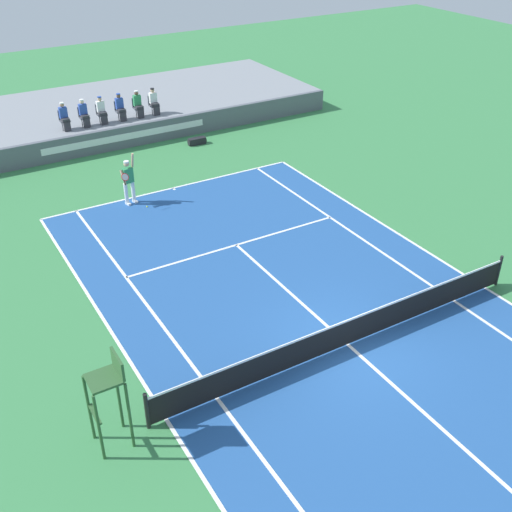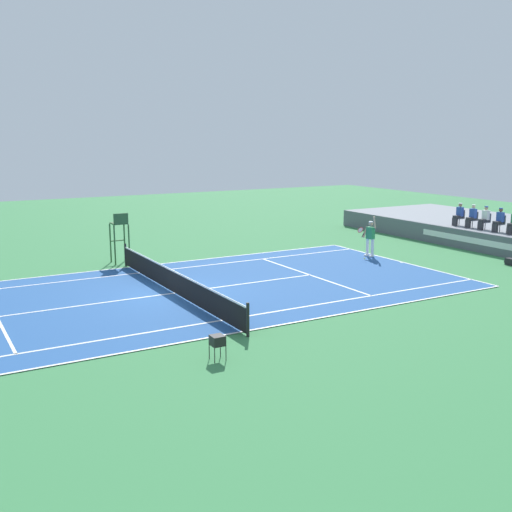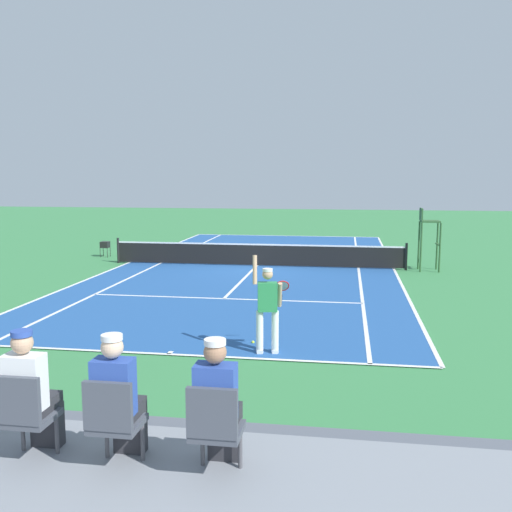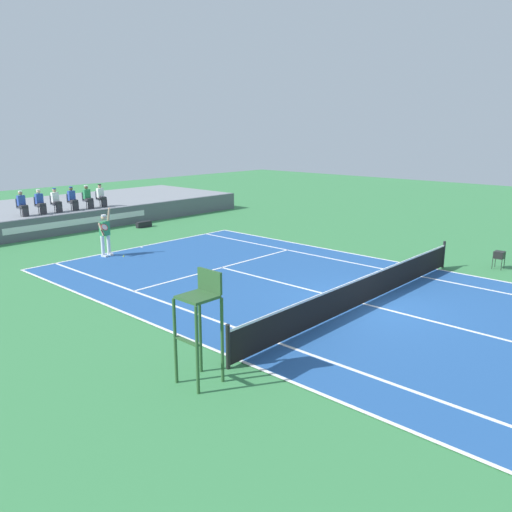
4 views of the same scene
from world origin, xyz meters
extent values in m
plane|color=#387F47|center=(0.00, 0.00, 0.00)|extent=(80.00, 80.00, 0.00)
cube|color=#235193|center=(0.00, 0.00, 0.01)|extent=(10.98, 23.78, 0.02)
cube|color=white|center=(0.00, 11.89, 0.02)|extent=(10.98, 0.10, 0.01)
cube|color=white|center=(-5.49, 0.00, 0.02)|extent=(0.10, 23.78, 0.01)
cube|color=white|center=(5.49, 0.00, 0.02)|extent=(0.10, 23.78, 0.01)
cube|color=white|center=(-4.11, 0.00, 0.02)|extent=(0.10, 23.78, 0.01)
cube|color=white|center=(4.11, 0.00, 0.02)|extent=(0.10, 23.78, 0.01)
cube|color=white|center=(0.00, 6.40, 0.02)|extent=(8.22, 0.10, 0.01)
cube|color=white|center=(0.00, 0.00, 0.02)|extent=(0.10, 12.80, 0.01)
cube|color=white|center=(0.00, 11.79, 0.02)|extent=(0.10, 0.20, 0.01)
cylinder|color=black|center=(-5.94, 0.00, 0.54)|extent=(0.10, 0.10, 1.07)
cylinder|color=black|center=(5.94, 0.00, 0.54)|extent=(0.10, 0.10, 1.07)
cube|color=black|center=(0.00, 0.00, 0.48)|extent=(11.78, 0.02, 0.84)
cube|color=white|center=(0.00, 0.00, 0.90)|extent=(11.78, 0.03, 0.06)
cube|color=#565B66|center=(0.00, 17.31, 0.53)|extent=(23.10, 0.24, 1.06)
cube|color=silver|center=(0.00, 17.19, 0.58)|extent=(8.09, 0.01, 0.32)
cube|color=gray|center=(0.00, 21.40, 0.53)|extent=(23.10, 7.93, 1.06)
cube|color=#474C56|center=(-2.50, 18.32, 1.47)|extent=(0.44, 0.44, 0.06)
cube|color=#474C56|center=(-2.50, 18.52, 1.72)|extent=(0.44, 0.06, 0.44)
cylinder|color=#4C4C51|center=(-2.32, 18.17, 1.25)|extent=(0.04, 0.04, 0.38)
cylinder|color=#4C4C51|center=(-2.68, 18.17, 1.25)|extent=(0.04, 0.04, 0.38)
cube|color=#2D2D33|center=(-2.50, 18.22, 1.55)|extent=(0.34, 0.44, 0.16)
cube|color=#2D2D33|center=(-2.50, 18.02, 1.28)|extent=(0.30, 0.14, 0.44)
cube|color=#2D4CA8|center=(-2.50, 18.38, 1.84)|extent=(0.36, 0.22, 0.52)
sphere|color=#A37556|center=(-2.50, 18.38, 2.21)|extent=(0.20, 0.20, 0.20)
cylinder|color=white|center=(-2.50, 18.38, 2.30)|extent=(0.19, 0.19, 0.05)
cube|color=#474C56|center=(-1.57, 18.32, 1.47)|extent=(0.44, 0.44, 0.06)
cube|color=#474C56|center=(-1.57, 18.52, 1.72)|extent=(0.44, 0.06, 0.44)
cylinder|color=#4C4C51|center=(-1.40, 18.17, 1.25)|extent=(0.04, 0.04, 0.38)
cylinder|color=#4C4C51|center=(-1.75, 18.17, 1.25)|extent=(0.04, 0.04, 0.38)
cube|color=#2D2D33|center=(-1.57, 18.22, 1.55)|extent=(0.34, 0.44, 0.16)
cube|color=#2D2D33|center=(-1.57, 18.02, 1.28)|extent=(0.30, 0.14, 0.44)
cube|color=#2D4CA8|center=(-1.57, 18.38, 1.84)|extent=(0.36, 0.22, 0.52)
sphere|color=beige|center=(-1.57, 18.38, 2.21)|extent=(0.20, 0.20, 0.20)
cylinder|color=white|center=(-1.57, 18.38, 2.30)|extent=(0.19, 0.19, 0.05)
cube|color=#474C56|center=(-0.71, 18.32, 1.47)|extent=(0.44, 0.44, 0.06)
cube|color=#474C56|center=(-0.71, 18.52, 1.72)|extent=(0.44, 0.06, 0.44)
cylinder|color=#4C4C51|center=(-0.54, 18.17, 1.25)|extent=(0.04, 0.04, 0.38)
cylinder|color=#4C4C51|center=(-0.89, 18.17, 1.25)|extent=(0.04, 0.04, 0.38)
cube|color=#2D2D33|center=(-0.71, 18.22, 1.55)|extent=(0.34, 0.44, 0.16)
cube|color=#2D2D33|center=(-0.71, 18.02, 1.28)|extent=(0.30, 0.14, 0.44)
cube|color=white|center=(-0.71, 18.38, 1.84)|extent=(0.36, 0.22, 0.52)
sphere|color=tan|center=(-0.71, 18.38, 2.21)|extent=(0.20, 0.20, 0.20)
cylinder|color=#2D4CA8|center=(-0.71, 18.38, 2.30)|extent=(0.19, 0.19, 0.05)
cube|color=#474C56|center=(0.22, 18.32, 1.47)|extent=(0.44, 0.44, 0.06)
cube|color=#474C56|center=(0.22, 18.52, 1.72)|extent=(0.44, 0.06, 0.44)
cylinder|color=#4C4C51|center=(0.40, 18.17, 1.25)|extent=(0.04, 0.04, 0.38)
cylinder|color=#4C4C51|center=(0.05, 18.17, 1.25)|extent=(0.04, 0.04, 0.38)
cube|color=#2D2D33|center=(0.22, 18.22, 1.55)|extent=(0.34, 0.44, 0.16)
cube|color=#2D2D33|center=(0.22, 18.02, 1.28)|extent=(0.30, 0.14, 0.44)
cube|color=#2D4CA8|center=(0.22, 18.38, 1.84)|extent=(0.36, 0.22, 0.52)
sphere|color=brown|center=(0.22, 18.38, 2.21)|extent=(0.20, 0.20, 0.20)
cylinder|color=#2D4CA8|center=(0.22, 18.38, 2.30)|extent=(0.19, 0.19, 0.05)
cube|color=#474C56|center=(1.13, 18.32, 1.47)|extent=(0.44, 0.44, 0.06)
cube|color=#474C56|center=(1.13, 18.52, 1.72)|extent=(0.44, 0.06, 0.44)
cylinder|color=#4C4C51|center=(1.31, 18.17, 1.25)|extent=(0.04, 0.04, 0.38)
cylinder|color=#4C4C51|center=(0.95, 18.17, 1.25)|extent=(0.04, 0.04, 0.38)
cube|color=#2D2D33|center=(1.13, 18.22, 1.55)|extent=(0.34, 0.44, 0.16)
cube|color=#2D2D33|center=(1.13, 18.02, 1.28)|extent=(0.30, 0.14, 0.44)
cube|color=#2D8C51|center=(1.13, 18.38, 1.84)|extent=(0.36, 0.22, 0.52)
sphere|color=brown|center=(1.13, 18.38, 2.21)|extent=(0.20, 0.20, 0.20)
cylinder|color=white|center=(1.13, 18.38, 2.30)|extent=(0.19, 0.19, 0.05)
cube|color=#474C56|center=(1.96, 18.32, 1.47)|extent=(0.44, 0.44, 0.06)
cube|color=#474C56|center=(1.96, 18.52, 1.72)|extent=(0.44, 0.06, 0.44)
cylinder|color=#4C4C51|center=(2.14, 18.17, 1.25)|extent=(0.04, 0.04, 0.38)
cylinder|color=#4C4C51|center=(1.79, 18.17, 1.25)|extent=(0.04, 0.04, 0.38)
cube|color=#2D2D33|center=(1.96, 18.22, 1.55)|extent=(0.34, 0.44, 0.16)
cube|color=#2D2D33|center=(1.96, 18.02, 1.28)|extent=(0.30, 0.14, 0.44)
cube|color=white|center=(1.96, 18.38, 1.84)|extent=(0.36, 0.22, 0.52)
sphere|color=tan|center=(1.96, 18.38, 2.21)|extent=(0.20, 0.20, 0.20)
cylinder|color=black|center=(1.96, 18.38, 2.30)|extent=(0.19, 0.19, 0.05)
cylinder|color=white|center=(-1.86, 11.51, 0.46)|extent=(0.15, 0.15, 0.92)
cylinder|color=white|center=(-2.17, 11.45, 0.46)|extent=(0.15, 0.15, 0.92)
cube|color=white|center=(-1.85, 11.45, 0.05)|extent=(0.17, 0.30, 0.10)
cube|color=white|center=(-2.16, 11.39, 0.05)|extent=(0.17, 0.30, 0.10)
cube|color=#2D8C51|center=(-2.01, 11.48, 1.22)|extent=(0.44, 0.31, 0.60)
sphere|color=tan|center=(-2.01, 11.48, 1.69)|extent=(0.22, 0.22, 0.22)
cylinder|color=white|center=(-2.01, 11.48, 1.78)|extent=(0.21, 0.21, 0.06)
cylinder|color=tan|center=(-1.75, 11.50, 1.78)|extent=(0.13, 0.23, 0.61)
cylinder|color=tan|center=(-2.25, 11.34, 1.24)|extent=(0.15, 0.34, 0.56)
cylinder|color=black|center=(-2.27, 11.21, 1.11)|extent=(0.07, 0.19, 0.25)
torus|color=red|center=(-2.27, 11.03, 1.37)|extent=(0.33, 0.25, 0.26)
cylinder|color=silver|center=(-2.27, 11.03, 1.37)|extent=(0.29, 0.21, 0.22)
sphere|color=#D1E533|center=(-1.60, 10.80, 0.03)|extent=(0.07, 0.07, 0.07)
cylinder|color=#2D562D|center=(-7.15, -0.35, 0.95)|extent=(0.07, 0.07, 1.90)
cylinder|color=#2D562D|center=(-7.15, 0.35, 0.95)|extent=(0.07, 0.07, 1.90)
cylinder|color=#2D562D|center=(-6.45, -0.35, 0.95)|extent=(0.07, 0.07, 1.90)
cylinder|color=#2D562D|center=(-6.45, 0.35, 0.95)|extent=(0.07, 0.07, 1.90)
cube|color=#2D562D|center=(-6.80, 0.00, 1.93)|extent=(0.70, 0.70, 0.06)
cube|color=#2D562D|center=(-6.45, 0.00, 2.20)|extent=(0.06, 0.70, 0.48)
cube|color=#2D562D|center=(-7.11, 0.00, 1.04)|extent=(0.10, 0.70, 0.04)
cube|color=black|center=(3.11, 15.95, 0.16)|extent=(0.85, 0.34, 0.32)
cylinder|color=black|center=(2.69, 15.96, 0.16)|extent=(0.07, 0.32, 0.32)
cylinder|color=black|center=(3.53, 15.94, 0.16)|extent=(0.07, 0.32, 0.32)
camera|label=1|loc=(-9.07, -10.28, 11.14)|focal=43.56mm
camera|label=2|loc=(21.43, -8.55, 5.98)|focal=42.64mm
camera|label=3|loc=(-3.59, 23.04, 3.71)|focal=40.53mm
camera|label=4|loc=(-13.34, -7.62, 5.27)|focal=35.63mm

